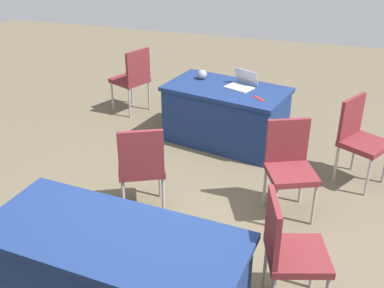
{
  "coord_description": "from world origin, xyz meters",
  "views": [
    {
      "loc": [
        -1.0,
        3.27,
        2.82
      ],
      "look_at": [
        0.08,
        -0.23,
        0.9
      ],
      "focal_mm": 44.16,
      "sensor_mm": 36.0,
      "label": 1
    }
  ],
  "objects_px": {
    "chair_tucked_left": "(289,163)",
    "chair_tucked_right": "(133,76)",
    "chair_by_pillar": "(288,248)",
    "chair_back_row": "(360,136)",
    "table_mid_left": "(116,275)",
    "laptop_silver": "(241,84)",
    "table_foreground": "(226,115)",
    "yarn_ball": "(202,74)",
    "chair_aisle": "(141,164)",
    "scissors_red": "(259,99)"
  },
  "relations": [
    {
      "from": "table_mid_left",
      "to": "chair_aisle",
      "type": "distance_m",
      "value": 1.3
    },
    {
      "from": "table_foreground",
      "to": "laptop_silver",
      "type": "bearing_deg",
      "value": -157.61
    },
    {
      "from": "chair_back_row",
      "to": "yarn_ball",
      "type": "relative_size",
      "value": 7.75
    },
    {
      "from": "table_mid_left",
      "to": "chair_by_pillar",
      "type": "distance_m",
      "value": 1.27
    },
    {
      "from": "table_mid_left",
      "to": "chair_aisle",
      "type": "xyz_separation_m",
      "value": [
        0.31,
        -1.25,
        0.19
      ]
    },
    {
      "from": "chair_tucked_left",
      "to": "chair_tucked_right",
      "type": "distance_m",
      "value": 3.08
    },
    {
      "from": "chair_tucked_left",
      "to": "scissors_red",
      "type": "height_order",
      "value": "chair_tucked_left"
    },
    {
      "from": "table_foreground",
      "to": "chair_aisle",
      "type": "distance_m",
      "value": 1.83
    },
    {
      "from": "chair_tucked_left",
      "to": "scissors_red",
      "type": "bearing_deg",
      "value": -88.87
    },
    {
      "from": "table_foreground",
      "to": "chair_tucked_left",
      "type": "relative_size",
      "value": 1.7
    },
    {
      "from": "chair_tucked_right",
      "to": "chair_by_pillar",
      "type": "xyz_separation_m",
      "value": [
        -2.59,
        3.14,
        0.02
      ]
    },
    {
      "from": "chair_tucked_left",
      "to": "chair_aisle",
      "type": "xyz_separation_m",
      "value": [
        1.35,
        0.46,
        0.02
      ]
    },
    {
      "from": "chair_back_row",
      "to": "laptop_silver",
      "type": "height_order",
      "value": "chair_back_row"
    },
    {
      "from": "table_foreground",
      "to": "chair_tucked_left",
      "type": "xyz_separation_m",
      "value": [
        -0.94,
        1.31,
        0.18
      ]
    },
    {
      "from": "chair_tucked_right",
      "to": "chair_back_row",
      "type": "distance_m",
      "value": 3.27
    },
    {
      "from": "chair_back_row",
      "to": "scissors_red",
      "type": "distance_m",
      "value": 1.19
    },
    {
      "from": "table_mid_left",
      "to": "chair_tucked_right",
      "type": "xyz_separation_m",
      "value": [
        1.41,
        -3.58,
        0.17
      ]
    },
    {
      "from": "laptop_silver",
      "to": "chair_by_pillar",
      "type": "bearing_deg",
      "value": 132.33
    },
    {
      "from": "yarn_ball",
      "to": "chair_aisle",
      "type": "bearing_deg",
      "value": 89.1
    },
    {
      "from": "chair_by_pillar",
      "to": "chair_back_row",
      "type": "distance_m",
      "value": 2.16
    },
    {
      "from": "yarn_ball",
      "to": "scissors_red",
      "type": "distance_m",
      "value": 0.94
    },
    {
      "from": "chair_tucked_right",
      "to": "chair_tucked_left",
      "type": "bearing_deg",
      "value": -102.56
    },
    {
      "from": "table_mid_left",
      "to": "chair_back_row",
      "type": "height_order",
      "value": "chair_back_row"
    },
    {
      "from": "chair_aisle",
      "to": "chair_by_pillar",
      "type": "distance_m",
      "value": 1.7
    },
    {
      "from": "chair_aisle",
      "to": "laptop_silver",
      "type": "xyz_separation_m",
      "value": [
        -0.58,
        -1.84,
        0.21
      ]
    },
    {
      "from": "laptop_silver",
      "to": "chair_back_row",
      "type": "bearing_deg",
      "value": -178.29
    },
    {
      "from": "chair_tucked_left",
      "to": "laptop_silver",
      "type": "relative_size",
      "value": 2.35
    },
    {
      "from": "chair_aisle",
      "to": "chair_back_row",
      "type": "height_order",
      "value": "chair_aisle"
    },
    {
      "from": "table_mid_left",
      "to": "laptop_silver",
      "type": "height_order",
      "value": "laptop_silver"
    },
    {
      "from": "chair_tucked_left",
      "to": "chair_tucked_right",
      "type": "xyz_separation_m",
      "value": [
        2.45,
        -1.86,
        -0.0
      ]
    },
    {
      "from": "chair_by_pillar",
      "to": "laptop_silver",
      "type": "distance_m",
      "value": 2.82
    },
    {
      "from": "laptop_silver",
      "to": "yarn_ball",
      "type": "bearing_deg",
      "value": 8.82
    },
    {
      "from": "chair_aisle",
      "to": "chair_back_row",
      "type": "xyz_separation_m",
      "value": [
        -2.0,
        -1.28,
        -0.02
      ]
    },
    {
      "from": "yarn_ball",
      "to": "chair_tucked_left",
      "type": "bearing_deg",
      "value": 130.87
    },
    {
      "from": "table_mid_left",
      "to": "chair_by_pillar",
      "type": "xyz_separation_m",
      "value": [
        -1.18,
        -0.43,
        0.2
      ]
    },
    {
      "from": "chair_by_pillar",
      "to": "chair_aisle",
      "type": "bearing_deg",
      "value": -135.54
    },
    {
      "from": "table_foreground",
      "to": "chair_aisle",
      "type": "relative_size",
      "value": 1.67
    },
    {
      "from": "laptop_silver",
      "to": "table_mid_left",
      "type": "bearing_deg",
      "value": 108.44
    },
    {
      "from": "table_foreground",
      "to": "yarn_ball",
      "type": "bearing_deg",
      "value": -29.33
    },
    {
      "from": "table_foreground",
      "to": "chair_aisle",
      "type": "bearing_deg",
      "value": 77.04
    },
    {
      "from": "chair_by_pillar",
      "to": "chair_tucked_right",
      "type": "bearing_deg",
      "value": -157.33
    },
    {
      "from": "table_foreground",
      "to": "chair_by_pillar",
      "type": "xyz_separation_m",
      "value": [
        -1.08,
        2.59,
        0.2
      ]
    },
    {
      "from": "chair_tucked_right",
      "to": "yarn_ball",
      "type": "xyz_separation_m",
      "value": [
        -1.13,
        0.34,
        0.26
      ]
    },
    {
      "from": "table_foreground",
      "to": "scissors_red",
      "type": "distance_m",
      "value": 0.63
    },
    {
      "from": "chair_tucked_left",
      "to": "chair_aisle",
      "type": "bearing_deg",
      "value": -4.89
    },
    {
      "from": "chair_back_row",
      "to": "yarn_ball",
      "type": "distance_m",
      "value": 2.1
    },
    {
      "from": "table_mid_left",
      "to": "laptop_silver",
      "type": "distance_m",
      "value": 3.13
    },
    {
      "from": "chair_tucked_left",
      "to": "scissors_red",
      "type": "xyz_separation_m",
      "value": [
        0.49,
        -1.06,
        0.2
      ]
    },
    {
      "from": "table_foreground",
      "to": "chair_by_pillar",
      "type": "bearing_deg",
      "value": 112.65
    },
    {
      "from": "table_mid_left",
      "to": "yarn_ball",
      "type": "xyz_separation_m",
      "value": [
        0.28,
        -3.23,
        0.43
      ]
    }
  ]
}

